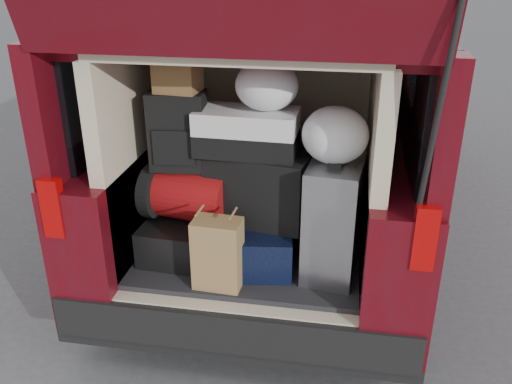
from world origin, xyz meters
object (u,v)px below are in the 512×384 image
(red_duffel, at_px, (189,193))
(black_soft_case, at_px, (260,186))
(black_hardshell, at_px, (184,234))
(backpack, at_px, (178,131))
(navy_hardshell, at_px, (252,241))
(silver_roller, at_px, (333,219))
(kraft_bag, at_px, (218,254))
(twotone_duffel, at_px, (247,132))

(red_duffel, bearing_deg, black_soft_case, 14.63)
(black_hardshell, distance_m, backpack, 0.62)
(backpack, bearing_deg, black_soft_case, -0.45)
(navy_hardshell, xyz_separation_m, silver_roller, (0.44, -0.04, 0.20))
(navy_hardshell, distance_m, silver_roller, 0.48)
(black_hardshell, xyz_separation_m, kraft_bag, (0.28, -0.31, 0.08))
(black_hardshell, xyz_separation_m, twotone_duffel, (0.37, 0.01, 0.63))
(red_duffel, bearing_deg, black_hardshell, -158.35)
(navy_hardshell, xyz_separation_m, backpack, (-0.40, 0.03, 0.61))
(black_hardshell, bearing_deg, red_duffel, 14.63)
(silver_roller, bearing_deg, red_duffel, -179.58)
(silver_roller, relative_size, black_soft_case, 1.16)
(silver_roller, height_order, kraft_bag, silver_roller)
(backpack, bearing_deg, kraft_bag, -53.82)
(kraft_bag, distance_m, twotone_duffel, 0.64)
(navy_hardshell, relative_size, black_soft_case, 0.98)
(black_hardshell, distance_m, twotone_duffel, 0.73)
(kraft_bag, bearing_deg, backpack, 134.35)
(kraft_bag, height_order, twotone_duffel, twotone_duffel)
(black_hardshell, distance_m, navy_hardshell, 0.40)
(black_soft_case, bearing_deg, twotone_duffel, -147.55)
(navy_hardshell, bearing_deg, black_hardshell, 167.66)
(black_soft_case, bearing_deg, backpack, -165.37)
(kraft_bag, xyz_separation_m, twotone_duffel, (0.09, 0.32, 0.55))
(black_hardshell, relative_size, red_duffel, 1.12)
(kraft_bag, bearing_deg, navy_hardshell, 69.51)
(backpack, bearing_deg, silver_roller, -9.96)
(silver_roller, height_order, twotone_duffel, twotone_duffel)
(black_soft_case, bearing_deg, kraft_bag, -104.03)
(navy_hardshell, relative_size, silver_roller, 0.84)
(kraft_bag, bearing_deg, twotone_duffel, 77.34)
(black_hardshell, xyz_separation_m, silver_roller, (0.84, -0.07, 0.21))
(kraft_bag, relative_size, black_soft_case, 0.69)
(black_hardshell, bearing_deg, navy_hardshell, -0.68)
(navy_hardshell, distance_m, kraft_bag, 0.32)
(black_soft_case, bearing_deg, navy_hardshell, -105.96)
(black_hardshell, relative_size, silver_roller, 0.83)
(navy_hardshell, relative_size, backpack, 1.26)
(black_soft_case, bearing_deg, black_hardshell, -165.03)
(kraft_bag, bearing_deg, black_hardshell, 134.85)
(black_hardshell, height_order, twotone_duffel, twotone_duffel)
(backpack, bearing_deg, black_hardshell, -136.50)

